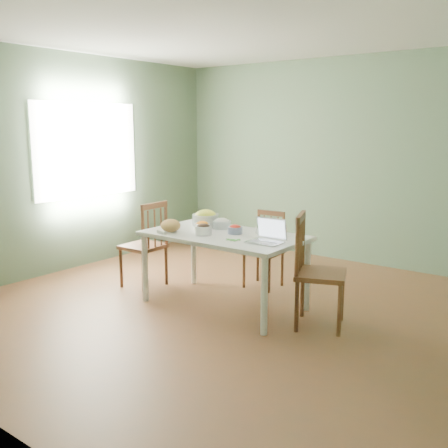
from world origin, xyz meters
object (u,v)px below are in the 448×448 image
Objects in this scene: chair_right at (321,271)px; chair_left at (143,244)px; dining_table at (224,270)px; chair_far at (263,250)px; bowl_squash at (206,218)px; laptop at (265,231)px; bread_boule at (171,226)px.

chair_left is at bearing 71.82° from chair_right.
dining_table is 1.13m from chair_left.
bowl_squash reaches higher than chair_far.
laptop reaches higher than bowl_squash.
bread_boule is at bearing -174.09° from laptop.
bowl_squash is at bearing -130.09° from chair_far.
chair_right is at bearing 12.58° from bread_boule.
chair_left is at bearing 161.41° from bread_boule.
bowl_squash is at bearing 82.04° from bread_boule.
chair_right is (1.05, -0.67, 0.09)m from chair_far.
chair_right is at bearing 18.52° from laptop.
chair_right reaches higher than chair_far.
chair_far is 1.18m from bread_boule.
bowl_squash is (-0.42, 0.23, 0.46)m from dining_table.
laptop reaches higher than chair_far.
chair_far is 1.36m from chair_left.
dining_table is at bearing 27.02° from bread_boule.
dining_table is at bearing 73.41° from chair_right.
bread_boule is at bearing -97.96° from bowl_squash.
bread_boule is at bearing 81.03° from chair_right.
chair_far is at bearing 53.08° from bowl_squash.
chair_left is 0.74m from bread_boule.
chair_right reaches higher than chair_left.
laptop is at bearing -10.20° from dining_table.
chair_left is 0.95× the size of chair_right.
chair_right reaches higher than laptop.
chair_far is 0.87× the size of chair_left.
chair_right is at bearing 91.44° from chair_left.
chair_left reaches higher than laptop.
chair_right reaches higher than bread_boule.
chair_far is at bearing 35.81° from chair_right.
chair_right is 1.49m from bowl_squash.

